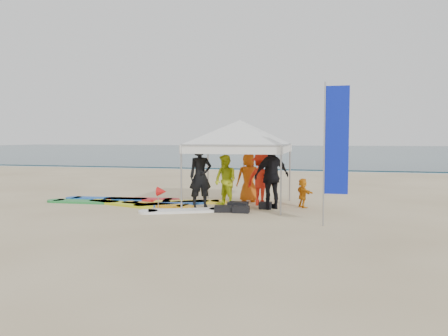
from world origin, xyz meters
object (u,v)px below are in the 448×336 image
canopy_tent (240,120)px  surfboard_spread (142,203)px  person_yellow (226,181)px  feather_flag (335,142)px  person_seated (303,193)px  person_black_b (272,176)px  person_orange_b (249,178)px  person_orange_a (261,179)px  marker_pennant (162,192)px  person_black_a (200,176)px

canopy_tent → surfboard_spread: canopy_tent is taller
person_yellow → surfboard_spread: person_yellow is taller
feather_flag → person_seated: bearing=108.2°
surfboard_spread → feather_flag: bearing=-20.5°
feather_flag → surfboard_spread: bearing=159.5°
person_black_b → person_orange_b: (-0.91, 1.23, -0.17)m
person_yellow → person_orange_a: size_ratio=0.97×
marker_pennant → surfboard_spread: 1.19m
person_yellow → person_black_b: 1.46m
person_orange_a → marker_pennant: bearing=50.7°
person_black_b → surfboard_spread: bearing=-38.2°
surfboard_spread → person_black_b: bearing=-0.1°
canopy_tent → feather_flag: bearing=-43.0°
person_black_b → person_seated: person_black_b is taller
person_black_b → person_seated: size_ratio=2.19×
person_yellow → person_orange_a: 1.12m
person_black_a → person_yellow: person_black_a is taller
person_seated → surfboard_spread: 5.03m
marker_pennant → surfboard_spread: marker_pennant is taller
marker_pennant → person_orange_b: bearing=38.7°
person_black_a → marker_pennant: person_black_a is taller
person_black_a → canopy_tent: canopy_tent is taller
person_yellow → person_orange_b: bearing=96.9°
person_orange_a → person_black_b: size_ratio=0.84×
feather_flag → person_orange_a: bearing=127.7°
person_yellow → feather_flag: bearing=-2.9°
person_yellow → person_orange_a: person_orange_a is taller
person_black_a → person_seated: person_black_a is taller
canopy_tent → surfboard_spread: 4.04m
canopy_tent → feather_flag: size_ratio=1.18×
person_orange_a → feather_flag: feather_flag is taller
feather_flag → marker_pennant: (-4.96, 1.58, -1.50)m
person_orange_a → person_seated: (1.27, -0.11, -0.37)m
canopy_tent → marker_pennant: canopy_tent is taller
person_yellow → surfboard_spread: bearing=-142.6°
person_orange_b → person_seated: size_ratio=1.81×
person_orange_b → feather_flag: 4.50m
canopy_tent → surfboard_spread: bearing=-172.3°
surfboard_spread → person_orange_b: bearing=20.9°
person_black_b → person_seated: bearing=171.1°
person_seated → canopy_tent: 2.91m
canopy_tent → feather_flag: (2.80, -2.61, -0.63)m
person_orange_b → person_seated: person_orange_b is taller
person_orange_b → feather_flag: feather_flag is taller
person_seated → canopy_tent: canopy_tent is taller
person_orange_b → canopy_tent: bearing=58.2°
canopy_tent → person_black_a: bearing=-148.5°
person_black_a → person_yellow: bearing=-0.6°
person_orange_b → marker_pennant: size_ratio=2.50×
person_orange_a → person_black_a: bearing=53.3°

